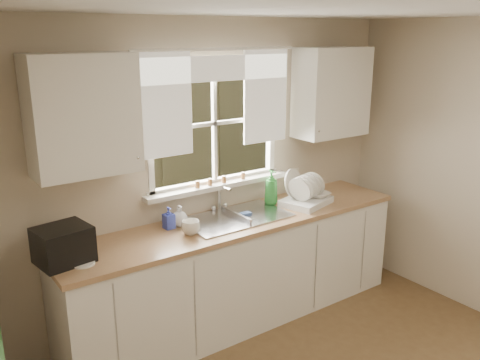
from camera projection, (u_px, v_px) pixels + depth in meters
room_walls at (427, 256)px, 2.68m from camera, size 3.62×4.02×2.50m
ceiling at (443, 4)px, 2.38m from camera, size 3.60×4.00×0.02m
window at (216, 143)px, 4.23m from camera, size 1.38×0.16×1.06m
curtains at (218, 90)px, 4.07m from camera, size 1.50×0.03×0.81m
base_cabinets at (238, 272)px, 4.27m from camera, size 3.00×0.62×0.87m
countertop at (238, 221)px, 4.15m from camera, size 3.04×0.65×0.04m
upper_cabinet_left at (83, 115)px, 3.35m from camera, size 0.70×0.33×0.80m
upper_cabinet_right at (332, 92)px, 4.63m from camera, size 0.70×0.33×0.80m
wall_outlet at (295, 174)px, 4.82m from camera, size 0.08×0.01×0.12m
sill_jars at (219, 180)px, 4.26m from camera, size 0.50×0.04×0.06m
sink at (236, 226)px, 4.18m from camera, size 0.88×0.52×0.40m
dish_rack at (305, 196)px, 4.48m from camera, size 0.50×0.43×0.30m
bowl at (319, 195)px, 4.51m from camera, size 0.19×0.19×0.05m
soap_bottle_a at (271, 187)px, 4.47m from camera, size 0.13×0.13×0.31m
soap_bottle_b at (169, 218)px, 3.92m from camera, size 0.08×0.08×0.17m
soap_bottle_c at (179, 216)px, 3.97m from camera, size 0.16×0.16×0.17m
saucer at (83, 264)px, 3.33m from camera, size 0.15×0.15×0.01m
cup at (191, 228)px, 3.81m from camera, size 0.18×0.18×0.11m
black_appliance at (63, 245)px, 3.33m from camera, size 0.37×0.33×0.24m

